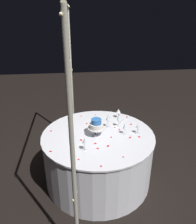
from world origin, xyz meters
The scene contains 33 objects.
ground_plane centered at (0.00, 0.00, 0.00)m, with size 12.00×12.00×0.00m, color black.
decorative_arch centered at (0.00, 0.32, 1.47)m, with size 2.21×0.06×2.23m.
main_table centered at (0.00, 0.00, 0.36)m, with size 1.46×1.46×0.73m.
tiered_cake centered at (-0.02, 0.02, 0.87)m, with size 0.22×0.22×0.23m.
wine_glass_0 centered at (-0.03, -0.34, 0.83)m, with size 0.06×0.06×0.15m.
wine_glass_1 centered at (0.18, -0.31, 0.84)m, with size 0.06×0.06×0.15m.
wine_glass_2 centered at (0.18, -0.16, 0.87)m, with size 0.06×0.06×0.19m.
wine_glass_3 centered at (0.44, -0.36, 0.83)m, with size 0.07×0.07×0.14m.
wine_glass_4 centered at (-0.34, 0.19, 0.85)m, with size 0.06×0.06×0.16m.
wine_glass_5 centered at (-0.04, -0.52, 0.83)m, with size 0.06×0.06×0.15m.
cake_knife centered at (0.24, -0.33, 0.73)m, with size 0.25×0.19×0.01m.
rose_petal_0 centered at (-0.32, 0.58, 0.73)m, with size 0.03×0.02×0.00m, color red.
rose_petal_1 centered at (-0.26, 0.34, 0.73)m, with size 0.03×0.02×0.00m, color red.
rose_petal_2 centered at (0.58, -0.02, 0.73)m, with size 0.03×0.02×0.00m, color red.
rose_petal_3 centered at (0.45, -0.49, 0.73)m, with size 0.04×0.03×0.00m, color red.
rose_petal_4 centered at (-0.65, 0.04, 0.73)m, with size 0.03×0.02×0.00m, color red.
rose_petal_5 centered at (0.31, 0.12, 0.73)m, with size 0.03×0.02×0.00m, color red.
rose_petal_6 centered at (-0.13, -0.51, 0.73)m, with size 0.04×0.03×0.00m, color red.
rose_petal_7 centered at (-0.13, -0.39, 0.73)m, with size 0.04×0.03×0.00m, color red.
rose_petal_8 centered at (-0.22, 0.06, 0.73)m, with size 0.04×0.02×0.00m, color red.
rose_petal_9 centered at (0.08, -0.30, 0.73)m, with size 0.03×0.02×0.00m, color red.
rose_petal_10 centered at (-0.10, -0.16, 0.73)m, with size 0.03×0.02×0.00m, color red.
rose_petal_11 centered at (0.56, 0.19, 0.73)m, with size 0.03×0.02×0.00m, color red.
rose_petal_12 centered at (-0.51, 0.27, 0.73)m, with size 0.03×0.02×0.00m, color red.
rose_petal_13 centered at (0.41, -0.19, 0.73)m, with size 0.04×0.03×0.00m, color red.
rose_petal_14 centered at (-0.52, -0.22, 0.73)m, with size 0.02×0.02×0.00m, color red.
rose_petal_15 centered at (0.21, -0.49, 0.73)m, with size 0.04×0.03×0.00m, color red.
rose_petal_16 centered at (-0.33, 0.04, 0.73)m, with size 0.03×0.02×0.00m, color red.
rose_petal_17 centered at (-0.12, 0.23, 0.73)m, with size 0.04×0.03×0.00m, color red.
rose_petal_18 centered at (0.15, -0.25, 0.73)m, with size 0.03×0.02×0.00m, color red.
rose_petal_19 centered at (-0.29, -0.09, 0.73)m, with size 0.04×0.03×0.00m, color red.
rose_petal_20 centered at (0.15, 0.61, 0.73)m, with size 0.03×0.02×0.00m, color red.
rose_petal_21 centered at (0.53, -0.39, 0.73)m, with size 0.04×0.03×0.00m, color red.
Camera 1 is at (-2.43, 0.28, 2.17)m, focal length 35.04 mm.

